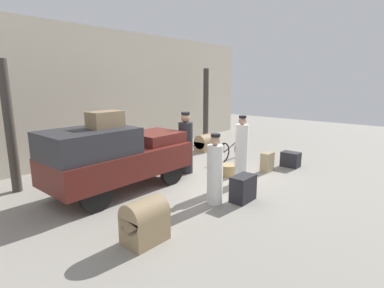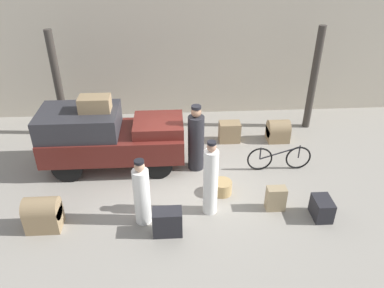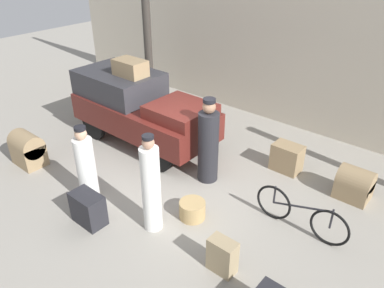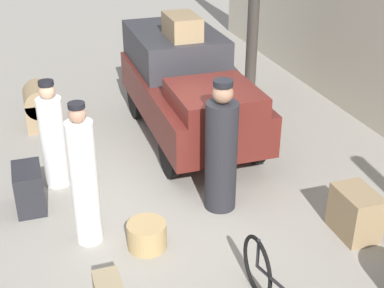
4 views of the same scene
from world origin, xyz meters
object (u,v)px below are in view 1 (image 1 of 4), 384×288
object	(u,v)px
wicker_basket	(228,170)
porter_carrying_trunk	(241,153)
trunk_barrel_dark	(204,143)
truck	(115,156)
bicycle	(232,150)
porter_standing_middle	(215,172)
trunk_large_brown	(267,162)
trunk_on_truck_roof	(105,119)
suitcase_black_upright	(243,188)
suitcase_tan_flat	(178,150)
trunk_wicker_pale	(145,221)
porter_with_bicycle	(186,145)
trunk_umber_medium	(291,159)

from	to	relation	value
wicker_basket	porter_carrying_trunk	distance (m)	1.01
wicker_basket	porter_carrying_trunk	world-z (taller)	porter_carrying_trunk
trunk_barrel_dark	truck	bearing A→B (deg)	-167.61
bicycle	porter_standing_middle	distance (m)	3.97
trunk_large_brown	trunk_on_truck_roof	bearing A→B (deg)	153.87
wicker_basket	suitcase_black_upright	size ratio (longest dim) A/B	0.78
trunk_barrel_dark	suitcase_tan_flat	world-z (taller)	trunk_barrel_dark
wicker_basket	trunk_barrel_dark	distance (m)	3.22
porter_carrying_trunk	porter_standing_middle	world-z (taller)	porter_carrying_trunk
trunk_wicker_pale	suitcase_black_upright	bearing A→B (deg)	-7.19
porter_with_bicycle	trunk_barrel_dark	world-z (taller)	porter_with_bicycle
porter_with_bicycle	trunk_large_brown	distance (m)	2.55
trunk_on_truck_roof	trunk_umber_medium	bearing A→B (deg)	-24.94
porter_standing_middle	trunk_wicker_pale	size ratio (longest dim) A/B	2.06
wicker_basket	porter_with_bicycle	xyz separation A→B (m)	(-0.56, 1.16, 0.67)
bicycle	trunk_on_truck_roof	xyz separation A→B (m)	(-4.73, 0.48, 1.49)
suitcase_black_upright	trunk_umber_medium	xyz separation A→B (m)	(3.44, 0.30, -0.06)
porter_with_bicycle	truck	bearing A→B (deg)	173.59
porter_standing_middle	porter_with_bicycle	bearing A→B (deg)	57.36
bicycle	trunk_on_truck_roof	world-z (taller)	trunk_on_truck_roof
porter_with_bicycle	trunk_large_brown	bearing A→B (deg)	-46.80
porter_standing_middle	trunk_barrel_dark	bearing A→B (deg)	40.91
wicker_basket	porter_with_bicycle	size ratio (longest dim) A/B	0.26
wicker_basket	suitcase_black_upright	world-z (taller)	suitcase_black_upright
porter_standing_middle	trunk_wicker_pale	xyz separation A→B (m)	(-2.12, -0.08, -0.34)
porter_carrying_trunk	trunk_barrel_dark	distance (m)	3.99
bicycle	wicker_basket	distance (m)	1.90
porter_standing_middle	trunk_large_brown	distance (m)	3.05
suitcase_tan_flat	trunk_umber_medium	bearing A→B (deg)	-66.22
trunk_wicker_pale	suitcase_tan_flat	distance (m)	5.74
bicycle	porter_carrying_trunk	size ratio (longest dim) A/B	0.93
porter_standing_middle	trunk_on_truck_roof	size ratio (longest dim) A/B	2.05
trunk_on_truck_roof	porter_carrying_trunk	bearing A→B (deg)	-37.20
truck	trunk_umber_medium	xyz separation A→B (m)	(4.98, -2.42, -0.68)
trunk_umber_medium	trunk_barrel_dark	bearing A→B (deg)	91.30
wicker_basket	suitcase_tan_flat	distance (m)	2.60
porter_with_bicycle	suitcase_black_upright	bearing A→B (deg)	-107.51
truck	porter_standing_middle	xyz separation A→B (m)	(1.00, -2.30, -0.19)
wicker_basket	trunk_wicker_pale	world-z (taller)	trunk_wicker_pale
trunk_barrel_dark	trunk_wicker_pale	bearing A→B (deg)	-150.11
bicycle	trunk_barrel_dark	world-z (taller)	bicycle
wicker_basket	trunk_barrel_dark	bearing A→B (deg)	50.87
wicker_basket	trunk_umber_medium	bearing A→B (deg)	-25.21
porter_standing_middle	porter_carrying_trunk	bearing A→B (deg)	9.01
truck	trunk_on_truck_roof	distance (m)	0.94
trunk_large_brown	suitcase_tan_flat	distance (m)	3.25
truck	porter_standing_middle	distance (m)	2.52
bicycle	trunk_wicker_pale	xyz separation A→B (m)	(-5.63, -1.90, 0.04)
wicker_basket	trunk_umber_medium	world-z (taller)	trunk_umber_medium
wicker_basket	trunk_umber_medium	xyz separation A→B (m)	(2.11, -0.99, 0.07)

